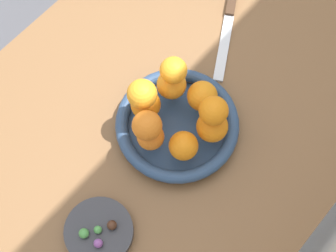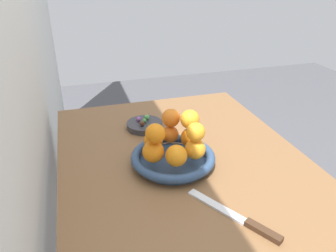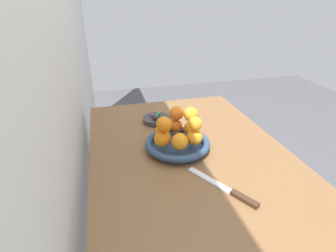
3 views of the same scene
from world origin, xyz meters
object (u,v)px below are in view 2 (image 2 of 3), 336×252
orange_2 (153,141)px  orange_4 (176,156)px  orange_1 (170,134)px  orange_9 (190,119)px  candy_ball_3 (147,117)px  candy_dish (145,125)px  orange_6 (171,118)px  fruit_bowl (173,158)px  knife (240,219)px  orange_5 (195,149)px  candy_ball_1 (139,119)px  candy_ball_0 (144,121)px  orange_8 (155,133)px  orange_3 (153,152)px  orange_7 (196,132)px  dining_table (189,192)px  orange_0 (190,138)px  candy_ball_2 (142,123)px

orange_2 → orange_4: orange_4 is taller
orange_1 → orange_9: bearing=-125.5°
candy_ball_3 → candy_dish: bearing=146.2°
orange_6 → fruit_bowl: bearing=168.3°
candy_ball_3 → knife: size_ratio=0.08×
orange_5 → candy_ball_1: orange_5 is taller
candy_ball_0 → orange_2: bearing=174.4°
fruit_bowl → orange_8: orange_8 is taller
orange_5 → orange_9: 0.10m
knife → orange_6: bearing=11.0°
orange_5 → candy_ball_3: 0.34m
orange_9 → candy_ball_0: (0.23, 0.09, -0.10)m
orange_2 → orange_3: bearing=165.6°
orange_2 → knife: size_ratio=0.24×
orange_2 → orange_7: orange_7 is taller
orange_1 → orange_9: 0.09m
orange_4 → orange_9: size_ratio=1.06×
orange_4 → candy_ball_1: size_ratio=3.57×
orange_6 → orange_9: (-0.04, -0.05, 0.01)m
fruit_bowl → orange_9: bearing=-63.3°
orange_1 → orange_9: (-0.04, -0.05, 0.06)m
candy_ball_1 → candy_dish: bearing=-134.4°
candy_dish → orange_6: 0.23m
candy_ball_1 → orange_3: bearing=176.1°
dining_table → orange_7: bearing=-133.6°
orange_9 → candy_ball_3: bearing=16.6°
knife → candy_ball_1: bearing=13.0°
candy_dish → candy_ball_3: (0.02, -0.01, 0.02)m
orange_1 → orange_6: orange_6 is taller
orange_3 → knife: orange_3 is taller
fruit_bowl → knife: fruit_bowl is taller
orange_2 → orange_3: size_ratio=0.92×
orange_0 → orange_4: bearing=140.0°
orange_0 → dining_table: bearing=160.2°
orange_0 → orange_6: size_ratio=1.06×
dining_table → orange_5: bearing=-119.6°
dining_table → candy_ball_2: (0.28, 0.08, 0.12)m
candy_ball_2 → orange_5: bearing=-161.3°
orange_0 → orange_3: (-0.05, 0.13, 0.00)m
dining_table → candy_dish: size_ratio=8.31×
orange_0 → orange_2: size_ratio=1.05×
orange_7 → candy_ball_0: 0.33m
orange_0 → candy_ball_3: size_ratio=3.11×
dining_table → orange_6: orange_6 is taller
orange_2 → candy_ball_2: bearing=-2.1°
dining_table → orange_1: orange_1 is taller
orange_0 → candy_ball_0: orange_0 is taller
orange_8 → dining_table: bearing=-94.3°
fruit_bowl → orange_1: bearing=-9.4°
fruit_bowl → candy_ball_0: fruit_bowl is taller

